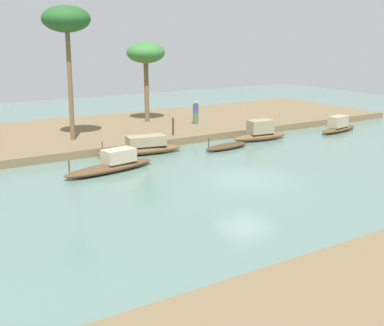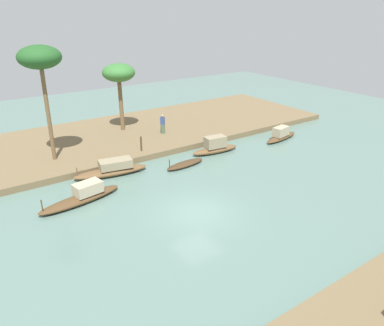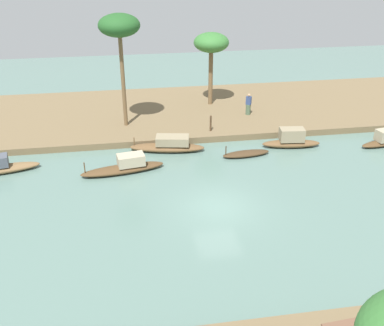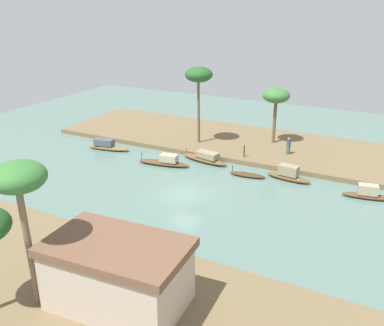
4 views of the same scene
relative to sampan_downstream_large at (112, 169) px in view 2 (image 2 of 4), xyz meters
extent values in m
plane|color=slate|center=(-1.91, 7.60, -0.43)|extent=(72.45, 72.45, 0.00)
cube|color=brown|center=(-1.91, -6.93, -0.19)|extent=(43.40, 12.05, 0.47)
ellipsoid|color=brown|center=(0.11, -0.02, -0.17)|extent=(5.28, 2.11, 0.53)
cube|color=gray|center=(-0.26, 0.05, 0.39)|extent=(2.41, 1.47, 0.58)
cylinder|color=brown|center=(2.34, -0.42, 0.31)|extent=(0.07, 0.07, 0.52)
ellipsoid|color=brown|center=(3.21, 2.65, -0.20)|extent=(5.37, 1.96, 0.45)
cube|color=tan|center=(2.66, 2.56, 0.36)|extent=(1.80, 1.24, 0.69)
cylinder|color=brown|center=(5.50, 3.02, 0.30)|extent=(0.07, 0.07, 0.65)
ellipsoid|color=brown|center=(-8.59, 0.69, -0.18)|extent=(4.17, 1.44, 0.50)
cube|color=gray|center=(-8.57, 0.68, 0.52)|extent=(1.78, 1.11, 0.89)
ellipsoid|color=brown|center=(-15.46, 1.42, -0.23)|extent=(4.31, 1.68, 0.39)
cube|color=tan|center=(-15.32, 1.45, 0.36)|extent=(1.66, 1.10, 0.80)
ellipsoid|color=#47331E|center=(-5.07, 1.61, -0.25)|extent=(3.36, 1.18, 0.35)
cylinder|color=#47331E|center=(-3.63, 1.75, 0.18)|extent=(0.07, 0.07, 0.59)
cylinder|color=#4C664C|center=(-6.96, -4.85, 0.46)|extent=(0.54, 0.54, 0.84)
cube|color=#33477A|center=(-6.96, -4.85, 1.21)|extent=(0.46, 0.42, 0.66)
sphere|color=tan|center=(-6.96, -4.85, 1.65)|extent=(0.23, 0.23, 0.23)
cylinder|color=#4C3823|center=(-3.32, -1.98, 0.64)|extent=(0.14, 0.14, 1.18)
cylinder|color=brown|center=(-4.44, -7.85, 2.35)|extent=(0.36, 0.40, 4.61)
ellipsoid|color=#387533|center=(-4.44, -7.85, 5.22)|extent=(2.85, 2.85, 1.57)
cylinder|color=brown|center=(2.79, -4.03, 3.44)|extent=(0.29, 0.46, 6.81)
ellipsoid|color=#235623|center=(2.79, -4.03, 7.43)|extent=(2.90, 2.90, 1.59)
camera|label=1|loc=(12.97, 25.91, 6.48)|focal=46.35mm
camera|label=2|loc=(8.94, 22.88, 10.58)|focal=34.95mm
camera|label=3|loc=(2.81, 27.92, 12.94)|focal=41.88mm
camera|label=4|loc=(-17.49, 36.25, 14.74)|focal=40.51mm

